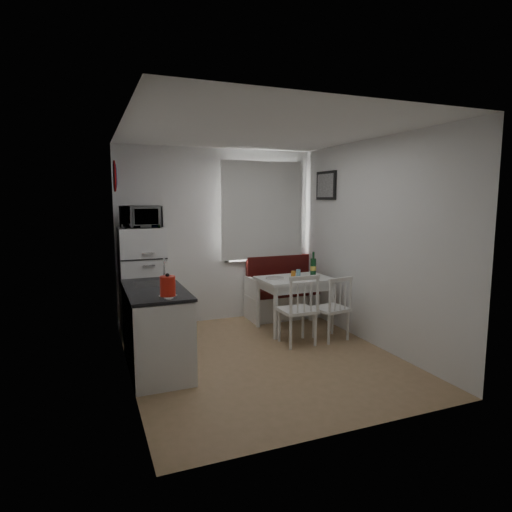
{
  "coord_description": "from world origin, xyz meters",
  "views": [
    {
      "loc": [
        -1.86,
        -4.46,
        1.87
      ],
      "look_at": [
        0.12,
        0.5,
        1.14
      ],
      "focal_mm": 30.0,
      "sensor_mm": 36.0,
      "label": 1
    }
  ],
  "objects_px": {
    "kitchen_counter": "(156,328)",
    "kettle": "(168,286)",
    "fridge": "(143,282)",
    "chair_right": "(335,302)",
    "wine_bottle": "(313,263)",
    "chair_left": "(301,302)",
    "bench": "(288,296)",
    "microwave": "(141,217)",
    "dining_table": "(295,284)"
  },
  "relations": [
    {
      "from": "kettle",
      "to": "wine_bottle",
      "type": "bearing_deg",
      "value": 29.53
    },
    {
      "from": "chair_left",
      "to": "wine_bottle",
      "type": "bearing_deg",
      "value": 51.5
    },
    {
      "from": "bench",
      "to": "kitchen_counter",
      "type": "bearing_deg",
      "value": -149.2
    },
    {
      "from": "chair_left",
      "to": "fridge",
      "type": "relative_size",
      "value": 0.33
    },
    {
      "from": "dining_table",
      "to": "microwave",
      "type": "relative_size",
      "value": 1.94
    },
    {
      "from": "chair_left",
      "to": "chair_right",
      "type": "relative_size",
      "value": 1.07
    },
    {
      "from": "bench",
      "to": "chair_right",
      "type": "xyz_separation_m",
      "value": [
        0.03,
        -1.32,
        0.21
      ]
    },
    {
      "from": "fridge",
      "to": "chair_left",
      "type": "bearing_deg",
      "value": -34.18
    },
    {
      "from": "chair_left",
      "to": "fridge",
      "type": "bearing_deg",
      "value": 145.43
    },
    {
      "from": "kettle",
      "to": "wine_bottle",
      "type": "relative_size",
      "value": 0.7
    },
    {
      "from": "kitchen_counter",
      "to": "wine_bottle",
      "type": "height_order",
      "value": "kitchen_counter"
    },
    {
      "from": "wine_bottle",
      "to": "bench",
      "type": "bearing_deg",
      "value": 103.12
    },
    {
      "from": "chair_left",
      "to": "fridge",
      "type": "xyz_separation_m",
      "value": [
        -1.78,
        1.21,
        0.17
      ]
    },
    {
      "from": "kitchen_counter",
      "to": "kettle",
      "type": "xyz_separation_m",
      "value": [
        0.05,
        -0.54,
        0.56
      ]
    },
    {
      "from": "chair_right",
      "to": "wine_bottle",
      "type": "bearing_deg",
      "value": 73.09
    },
    {
      "from": "kettle",
      "to": "chair_right",
      "type": "bearing_deg",
      "value": 14.31
    },
    {
      "from": "chair_right",
      "to": "dining_table",
      "type": "bearing_deg",
      "value": 101.39
    },
    {
      "from": "microwave",
      "to": "chair_left",
      "type": "bearing_deg",
      "value": -33.07
    },
    {
      "from": "bench",
      "to": "dining_table",
      "type": "height_order",
      "value": "bench"
    },
    {
      "from": "dining_table",
      "to": "wine_bottle",
      "type": "relative_size",
      "value": 2.97
    },
    {
      "from": "bench",
      "to": "dining_table",
      "type": "relative_size",
      "value": 1.32
    },
    {
      "from": "kitchen_counter",
      "to": "chair_left",
      "type": "distance_m",
      "value": 1.81
    },
    {
      "from": "dining_table",
      "to": "chair_right",
      "type": "distance_m",
      "value": 0.72
    },
    {
      "from": "dining_table",
      "to": "chair_left",
      "type": "relative_size",
      "value": 2.06
    },
    {
      "from": "bench",
      "to": "kettle",
      "type": "height_order",
      "value": "kettle"
    },
    {
      "from": "fridge",
      "to": "wine_bottle",
      "type": "xyz_separation_m",
      "value": [
        2.38,
        -0.45,
        0.18
      ]
    },
    {
      "from": "microwave",
      "to": "kettle",
      "type": "xyz_separation_m",
      "value": [
        0.03,
        -1.73,
        -0.6
      ]
    },
    {
      "from": "kitchen_counter",
      "to": "bench",
      "type": "xyz_separation_m",
      "value": [
        2.27,
        1.36,
        -0.14
      ]
    },
    {
      "from": "chair_right",
      "to": "fridge",
      "type": "height_order",
      "value": "fridge"
    },
    {
      "from": "kitchen_counter",
      "to": "dining_table",
      "type": "bearing_deg",
      "value": 18.76
    },
    {
      "from": "dining_table",
      "to": "bench",
      "type": "bearing_deg",
      "value": 70.09
    },
    {
      "from": "kettle",
      "to": "kitchen_counter",
      "type": "bearing_deg",
      "value": 95.28
    },
    {
      "from": "wine_bottle",
      "to": "chair_left",
      "type": "bearing_deg",
      "value": -128.12
    },
    {
      "from": "chair_left",
      "to": "kitchen_counter",
      "type": "bearing_deg",
      "value": -179.35
    },
    {
      "from": "chair_left",
      "to": "kettle",
      "type": "relative_size",
      "value": 2.07
    },
    {
      "from": "bench",
      "to": "chair_right",
      "type": "distance_m",
      "value": 1.33
    },
    {
      "from": "fridge",
      "to": "wine_bottle",
      "type": "distance_m",
      "value": 2.43
    },
    {
      "from": "fridge",
      "to": "kettle",
      "type": "height_order",
      "value": "fridge"
    },
    {
      "from": "chair_right",
      "to": "kitchen_counter",
      "type": "bearing_deg",
      "value": 171.57
    },
    {
      "from": "bench",
      "to": "chair_right",
      "type": "height_order",
      "value": "bench"
    },
    {
      "from": "microwave",
      "to": "kettle",
      "type": "height_order",
      "value": "microwave"
    },
    {
      "from": "kitchen_counter",
      "to": "kettle",
      "type": "height_order",
      "value": "kitchen_counter"
    },
    {
      "from": "fridge",
      "to": "kitchen_counter",
      "type": "bearing_deg",
      "value": -90.9
    },
    {
      "from": "chair_left",
      "to": "chair_right",
      "type": "bearing_deg",
      "value": 0.34
    },
    {
      "from": "kitchen_counter",
      "to": "bench",
      "type": "bearing_deg",
      "value": 30.8
    },
    {
      "from": "chair_right",
      "to": "fridge",
      "type": "distance_m",
      "value": 2.59
    },
    {
      "from": "bench",
      "to": "fridge",
      "type": "xyz_separation_m",
      "value": [
        -2.25,
        -0.11,
        0.42
      ]
    },
    {
      "from": "wine_bottle",
      "to": "kettle",
      "type": "bearing_deg",
      "value": -150.47
    },
    {
      "from": "bench",
      "to": "dining_table",
      "type": "distance_m",
      "value": 0.78
    },
    {
      "from": "dining_table",
      "to": "kitchen_counter",
      "type": "bearing_deg",
      "value": -162.65
    }
  ]
}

